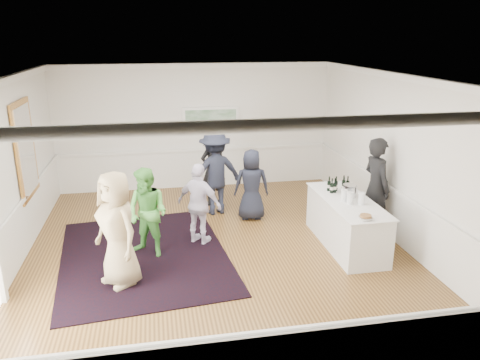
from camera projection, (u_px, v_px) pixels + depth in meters
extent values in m
plane|color=olive|center=(218.00, 251.00, 8.74)|extent=(8.00, 8.00, 0.00)
cube|color=white|center=(215.00, 77.00, 7.78)|extent=(7.00, 8.00, 0.02)
cube|color=white|center=(4.00, 180.00, 7.64)|extent=(0.02, 8.00, 3.20)
cube|color=white|center=(399.00, 160.00, 8.87)|extent=(0.02, 8.00, 3.20)
cube|color=white|center=(195.00, 127.00, 12.01)|extent=(7.00, 0.02, 3.20)
cube|color=white|center=(273.00, 283.00, 4.50)|extent=(7.00, 0.02, 3.20)
cube|color=#C28439|center=(25.00, 150.00, 8.81)|extent=(0.04, 1.25, 1.85)
cube|color=white|center=(27.00, 150.00, 8.82)|extent=(0.01, 1.05, 1.65)
cube|color=white|center=(211.00, 120.00, 11.98)|extent=(1.44, 0.05, 0.66)
cube|color=#25642F|center=(211.00, 120.00, 11.95)|extent=(1.30, 0.01, 0.52)
cube|color=black|center=(144.00, 255.00, 8.57)|extent=(3.30, 4.11, 0.02)
cube|color=white|center=(346.00, 223.00, 8.87)|extent=(0.81, 2.23, 0.91)
cube|color=white|center=(348.00, 200.00, 8.73)|extent=(0.87, 2.29, 0.02)
imported|color=black|center=(376.00, 187.00, 9.21)|extent=(0.57, 0.78, 1.99)
imported|color=tan|center=(117.00, 229.00, 7.36)|extent=(1.04, 1.10, 1.89)
imported|color=#4FA441|center=(148.00, 213.00, 8.37)|extent=(1.01, 0.97, 1.64)
imported|color=silver|center=(199.00, 204.00, 8.88)|extent=(0.98, 0.87, 1.59)
imported|color=#1B1E2D|center=(215.00, 172.00, 10.35)|extent=(1.35, 0.93, 1.91)
imported|color=black|center=(213.00, 168.00, 10.92)|extent=(0.75, 0.64, 1.76)
imported|color=#1B1E2D|center=(252.00, 185.00, 10.08)|extent=(0.81, 0.58, 1.55)
cylinder|color=#5EAC3D|center=(350.00, 198.00, 8.48)|extent=(0.12, 0.12, 0.24)
cylinder|color=#D63F56|center=(362.00, 198.00, 8.46)|extent=(0.12, 0.12, 0.24)
cylinder|color=#82C245|center=(344.00, 195.00, 8.62)|extent=(0.12, 0.12, 0.24)
cylinder|color=silver|center=(349.00, 191.00, 8.84)|extent=(0.26, 0.26, 0.25)
imported|color=white|center=(366.00, 218.00, 7.80)|extent=(0.24, 0.24, 0.06)
cylinder|color=#9C6C3E|center=(366.00, 216.00, 7.80)|extent=(0.19, 0.19, 0.04)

